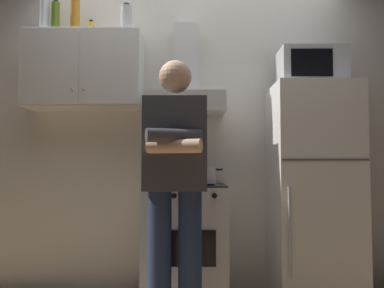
# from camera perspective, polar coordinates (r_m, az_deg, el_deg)

# --- Properties ---
(back_wall_tiled) EXTENTS (4.80, 0.10, 2.70)m
(back_wall_tiled) POSITION_cam_1_polar(r_m,az_deg,el_deg) (3.43, 0.06, 2.78)
(back_wall_tiled) COLOR silver
(back_wall_tiled) RESTS_ON ground_plane
(upper_cabinet) EXTENTS (0.90, 0.37, 0.60)m
(upper_cabinet) POSITION_cam_1_polar(r_m,az_deg,el_deg) (3.38, -14.74, 9.84)
(upper_cabinet) COLOR white
(stove_oven) EXTENTS (0.60, 0.62, 0.87)m
(stove_oven) POSITION_cam_1_polar(r_m,az_deg,el_deg) (3.11, -0.92, -13.59)
(stove_oven) COLOR silver
(stove_oven) RESTS_ON ground_plane
(range_hood) EXTENTS (0.60, 0.44, 0.75)m
(range_hood) POSITION_cam_1_polar(r_m,az_deg,el_deg) (3.24, -0.85, 7.55)
(range_hood) COLOR white
(refrigerator) EXTENTS (0.60, 0.62, 1.60)m
(refrigerator) POSITION_cam_1_polar(r_m,az_deg,el_deg) (3.19, 16.54, -6.54)
(refrigerator) COLOR white
(refrigerator) RESTS_ON ground_plane
(microwave) EXTENTS (0.48, 0.37, 0.28)m
(microwave) POSITION_cam_1_polar(r_m,az_deg,el_deg) (3.29, 16.18, 10.07)
(microwave) COLOR #B7BABF
(microwave) RESTS_ON refrigerator
(person_standing) EXTENTS (0.38, 0.33, 1.64)m
(person_standing) POSITION_cam_1_polar(r_m,az_deg,el_deg) (2.45, -2.39, -5.35)
(person_standing) COLOR navy
(person_standing) RESTS_ON ground_plane
(cooking_pot) EXTENTS (0.28, 0.18, 0.12)m
(cooking_pot) POSITION_cam_1_polar(r_m,az_deg,el_deg) (2.94, 1.58, -4.37)
(cooking_pot) COLOR #B7BABF
(cooking_pot) RESTS_ON stove_oven
(bottle_spice_jar) EXTENTS (0.06, 0.06, 0.13)m
(bottle_spice_jar) POSITION_cam_1_polar(r_m,az_deg,el_deg) (3.51, -13.91, 15.36)
(bottle_spice_jar) COLOR gold
(bottle_spice_jar) RESTS_ON upper_cabinet
(bottle_vodka_clear) EXTENTS (0.07, 0.07, 0.30)m
(bottle_vodka_clear) POSITION_cam_1_polar(r_m,az_deg,el_deg) (3.61, -19.90, 16.40)
(bottle_vodka_clear) COLOR silver
(bottle_vodka_clear) RESTS_ON upper_cabinet
(bottle_canister_steel) EXTENTS (0.09, 0.09, 0.23)m
(bottle_canister_steel) POSITION_cam_1_polar(r_m,az_deg,el_deg) (3.41, -9.15, 16.84)
(bottle_canister_steel) COLOR #B2B5BA
(bottle_canister_steel) RESTS_ON upper_cabinet
(bottle_olive_oil) EXTENTS (0.06, 0.06, 0.27)m
(bottle_olive_oil) POSITION_cam_1_polar(r_m,az_deg,el_deg) (3.57, -18.51, 16.38)
(bottle_olive_oil) COLOR #4C6B19
(bottle_olive_oil) RESTS_ON upper_cabinet
(bottle_liquor_amber) EXTENTS (0.07, 0.07, 0.32)m
(bottle_liquor_amber) POSITION_cam_1_polar(r_m,az_deg,el_deg) (3.53, -15.99, 16.98)
(bottle_liquor_amber) COLOR #B7721E
(bottle_liquor_amber) RESTS_ON upper_cabinet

